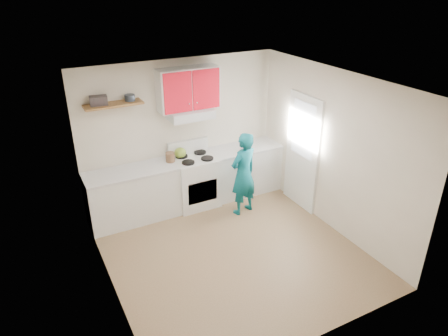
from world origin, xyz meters
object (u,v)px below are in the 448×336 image
stove (195,181)px  kettle (180,153)px  crock (170,158)px  person (243,174)px  tin (130,98)px

stove → kettle: (-0.20, 0.14, 0.55)m
kettle → crock: (-0.22, -0.09, -0.02)m
crock → person: 1.28m
crock → person: person is taller
tin → person: (1.61, -0.83, -1.34)m
stove → tin: size_ratio=5.68×
person → tin: bearing=-41.8°
stove → person: (0.63, -0.64, 0.29)m
crock → person: bearing=-33.4°
stove → kettle: bearing=145.8°
stove → tin: tin is taller
stove → tin: 1.91m
kettle → person: bearing=-65.6°
tin → person: tin is taller
kettle → tin: bearing=153.6°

